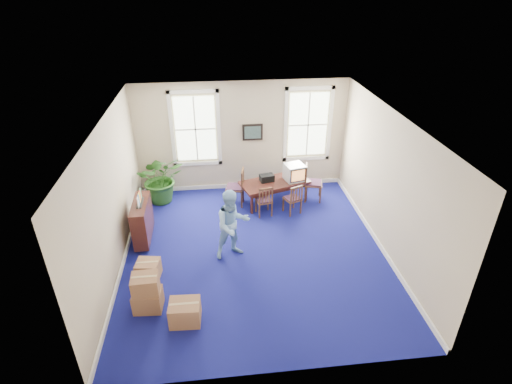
{
  "coord_description": "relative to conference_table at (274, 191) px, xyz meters",
  "views": [
    {
      "loc": [
        -0.82,
        -7.46,
        5.74
      ],
      "look_at": [
        0.1,
        0.6,
        1.25
      ],
      "focal_mm": 28.0,
      "sensor_mm": 36.0,
      "label": 1
    }
  ],
  "objects": [
    {
      "name": "chair_end_right",
      "position": [
        1.11,
        0.0,
        0.21
      ],
      "size": [
        0.57,
        0.57,
        1.07
      ],
      "primitive_type": null,
      "rotation": [
        0.0,
        0.0,
        1.35
      ],
      "color": "brown",
      "rests_on": "ground"
    },
    {
      "name": "wall_right",
      "position": [
        2.19,
        -2.25,
        1.28
      ],
      "size": [
        0.0,
        6.5,
        6.5
      ],
      "primitive_type": "plane",
      "rotation": [
        1.57,
        0.0,
        -1.57
      ],
      "color": "#C4B191",
      "rests_on": "ground"
    },
    {
      "name": "floor",
      "position": [
        -0.81,
        -2.25,
        -0.32
      ],
      "size": [
        6.5,
        6.5,
        0.0
      ],
      "primitive_type": "plane",
      "color": "navy",
      "rests_on": "ground"
    },
    {
      "name": "conference_table",
      "position": [
        0.0,
        0.0,
        0.0
      ],
      "size": [
        2.05,
        1.38,
        0.64
      ],
      "primitive_type": null,
      "rotation": [
        0.0,
        0.0,
        0.31
      ],
      "color": "#421D17",
      "rests_on": "ground"
    },
    {
      "name": "crt_tv",
      "position": [
        0.55,
        0.04,
        0.55
      ],
      "size": [
        0.62,
        0.66,
        0.46
      ],
      "primitive_type": null,
      "rotation": [
        0.0,
        0.0,
        0.25
      ],
      "color": "#B7B7BC",
      "rests_on": "conference_table"
    },
    {
      "name": "wall_back",
      "position": [
        -0.81,
        1.0,
        1.28
      ],
      "size": [
        6.5,
        0.0,
        6.5
      ],
      "primitive_type": "plane",
      "rotation": [
        1.57,
        0.0,
        0.0
      ],
      "color": "#C4B191",
      "rests_on": "ground"
    },
    {
      "name": "brochure_rack",
      "position": [
        -3.4,
        -1.47,
        0.77
      ],
      "size": [
        0.29,
        0.66,
        0.29
      ],
      "primitive_type": null,
      "rotation": [
        0.0,
        0.0,
        -0.28
      ],
      "color": "#99999E",
      "rests_on": "credenza"
    },
    {
      "name": "game_console",
      "position": [
        0.81,
        0.0,
        0.34
      ],
      "size": [
        0.2,
        0.22,
        0.05
      ],
      "primitive_type": "cube",
      "rotation": [
        0.0,
        0.0,
        -0.28
      ],
      "color": "white",
      "rests_on": "conference_table"
    },
    {
      "name": "window_right",
      "position": [
        1.09,
        0.98,
        1.58
      ],
      "size": [
        1.4,
        0.12,
        2.2
      ],
      "primitive_type": null,
      "color": "white",
      "rests_on": "ground"
    },
    {
      "name": "cardboard_boxes",
      "position": [
        -2.84,
        -3.7,
        0.09
      ],
      "size": [
        1.52,
        1.52,
        0.83
      ],
      "primitive_type": null,
      "rotation": [
        0.0,
        0.0,
        -0.05
      ],
      "color": "#9F6B46",
      "rests_on": "ground"
    },
    {
      "name": "chair_near_left",
      "position": [
        -0.38,
        -0.64,
        0.12
      ],
      "size": [
        0.46,
        0.46,
        0.88
      ],
      "primitive_type": null,
      "rotation": [
        0.0,
        0.0,
        3.3
      ],
      "color": "brown",
      "rests_on": "ground"
    },
    {
      "name": "equipment_bag",
      "position": [
        -0.21,
        0.04,
        0.42
      ],
      "size": [
        0.42,
        0.32,
        0.19
      ],
      "primitive_type": "cube",
      "rotation": [
        0.0,
        0.0,
        0.2
      ],
      "color": "black",
      "rests_on": "conference_table"
    },
    {
      "name": "baseboard_back",
      "position": [
        -0.81,
        0.97,
        -0.26
      ],
      "size": [
        6.0,
        0.04,
        0.12
      ],
      "primitive_type": "cube",
      "color": "white",
      "rests_on": "ground"
    },
    {
      "name": "man",
      "position": [
        -1.31,
        -2.32,
        0.51
      ],
      "size": [
        0.97,
        0.85,
        1.67
      ],
      "primitive_type": "imported",
      "rotation": [
        0.0,
        0.0,
        0.32
      ],
      "color": "#8CBDE8",
      "rests_on": "ground"
    },
    {
      "name": "baseboard_left",
      "position": [
        -3.78,
        -2.25,
        -0.26
      ],
      "size": [
        0.04,
        6.5,
        0.12
      ],
      "primitive_type": "cube",
      "color": "white",
      "rests_on": "ground"
    },
    {
      "name": "chair_end_left",
      "position": [
        -1.11,
        0.0,
        0.21
      ],
      "size": [
        0.56,
        0.56,
        1.06
      ],
      "primitive_type": null,
      "rotation": [
        0.0,
        0.0,
        -1.76
      ],
      "color": "brown",
      "rests_on": "ground"
    },
    {
      "name": "potted_plant",
      "position": [
        -3.14,
        0.41,
        0.39
      ],
      "size": [
        1.48,
        1.36,
        1.41
      ],
      "primitive_type": "imported",
      "rotation": [
        0.0,
        0.0,
        0.22
      ],
      "color": "#225118",
      "rests_on": "ground"
    },
    {
      "name": "wall_left",
      "position": [
        -3.81,
        -2.25,
        1.28
      ],
      "size": [
        0.0,
        6.5,
        6.5
      ],
      "primitive_type": "plane",
      "rotation": [
        1.57,
        0.0,
        1.57
      ],
      "color": "#C4B191",
      "rests_on": "ground"
    },
    {
      "name": "ceiling",
      "position": [
        -0.81,
        -2.25,
        2.88
      ],
      "size": [
        6.5,
        6.5,
        0.0
      ],
      "primitive_type": "plane",
      "rotation": [
        3.14,
        0.0,
        0.0
      ],
      "color": "white",
      "rests_on": "ground"
    },
    {
      "name": "baseboard_right",
      "position": [
        2.16,
        -2.25,
        -0.26
      ],
      "size": [
        0.04,
        6.5,
        0.12
      ],
      "primitive_type": "cube",
      "color": "white",
      "rests_on": "ground"
    },
    {
      "name": "chair_near_right",
      "position": [
        0.38,
        -0.64,
        0.12
      ],
      "size": [
        0.52,
        0.52,
        0.88
      ],
      "primitive_type": null,
      "rotation": [
        0.0,
        0.0,
        3.54
      ],
      "color": "brown",
      "rests_on": "ground"
    },
    {
      "name": "wall_picture",
      "position": [
        -0.51,
        0.95,
        1.43
      ],
      "size": [
        0.58,
        0.06,
        0.48
      ],
      "primitive_type": null,
      "color": "black",
      "rests_on": "ground"
    },
    {
      "name": "credenza",
      "position": [
        -3.42,
        -1.47,
        0.15
      ],
      "size": [
        0.35,
        1.21,
        0.95
      ],
      "primitive_type": "cube",
      "rotation": [
        0.0,
        0.0,
        0.01
      ],
      "color": "#421D17",
      "rests_on": "ground"
    },
    {
      "name": "wall_front",
      "position": [
        -0.81,
        -5.5,
        1.28
      ],
      "size": [
        6.5,
        0.0,
        6.5
      ],
      "primitive_type": "plane",
      "rotation": [
        -1.57,
        0.0,
        0.0
      ],
      "color": "#C4B191",
      "rests_on": "ground"
    },
    {
      "name": "window_left",
      "position": [
        -2.11,
        0.98,
        1.58
      ],
      "size": [
        1.4,
        0.12,
        2.2
      ],
      "primitive_type": null,
      "color": "white",
      "rests_on": "ground"
    }
  ]
}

